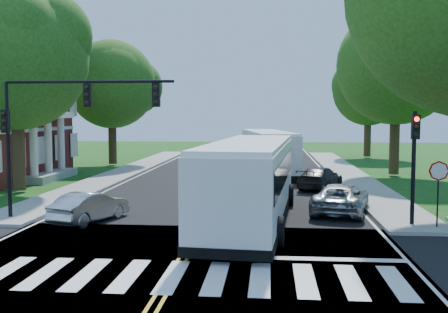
# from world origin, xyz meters

# --- Properties ---
(ground) EXTENTS (140.00, 140.00, 0.00)m
(ground) POSITION_xyz_m (0.00, 0.00, 0.00)
(ground) COLOR #174411
(ground) RESTS_ON ground
(road) EXTENTS (14.00, 96.00, 0.01)m
(road) POSITION_xyz_m (0.00, 18.00, 0.01)
(road) COLOR black
(road) RESTS_ON ground
(cross_road) EXTENTS (60.00, 12.00, 0.01)m
(cross_road) POSITION_xyz_m (0.00, 0.00, 0.01)
(cross_road) COLOR black
(cross_road) RESTS_ON ground
(center_line) EXTENTS (0.36, 70.00, 0.01)m
(center_line) POSITION_xyz_m (0.00, 22.00, 0.01)
(center_line) COLOR gold
(center_line) RESTS_ON road
(edge_line_w) EXTENTS (0.12, 70.00, 0.01)m
(edge_line_w) POSITION_xyz_m (-6.80, 22.00, 0.01)
(edge_line_w) COLOR silver
(edge_line_w) RESTS_ON road
(edge_line_e) EXTENTS (0.12, 70.00, 0.01)m
(edge_line_e) POSITION_xyz_m (6.80, 22.00, 0.01)
(edge_line_e) COLOR silver
(edge_line_e) RESTS_ON road
(crosswalk) EXTENTS (12.60, 3.00, 0.01)m
(crosswalk) POSITION_xyz_m (0.00, -0.50, 0.02)
(crosswalk) COLOR silver
(crosswalk) RESTS_ON road
(stop_bar) EXTENTS (6.60, 0.40, 0.01)m
(stop_bar) POSITION_xyz_m (3.50, 1.60, 0.02)
(stop_bar) COLOR silver
(stop_bar) RESTS_ON road
(sidewalk_nw) EXTENTS (2.60, 40.00, 0.15)m
(sidewalk_nw) POSITION_xyz_m (-8.30, 25.00, 0.07)
(sidewalk_nw) COLOR gray
(sidewalk_nw) RESTS_ON ground
(sidewalk_ne) EXTENTS (2.60, 40.00, 0.15)m
(sidewalk_ne) POSITION_xyz_m (8.30, 25.00, 0.07)
(sidewalk_ne) COLOR gray
(sidewalk_ne) RESTS_ON ground
(tree_west_near) EXTENTS (8.00, 8.00, 11.40)m
(tree_west_near) POSITION_xyz_m (-11.50, 14.00, 7.53)
(tree_west_near) COLOR black
(tree_west_near) RESTS_ON ground
(tree_west_far) EXTENTS (7.60, 7.60, 10.67)m
(tree_west_far) POSITION_xyz_m (-11.00, 30.00, 7.00)
(tree_west_far) COLOR black
(tree_west_far) RESTS_ON ground
(tree_east_mid) EXTENTS (8.40, 8.40, 11.93)m
(tree_east_mid) POSITION_xyz_m (11.50, 24.00, 7.86)
(tree_east_mid) COLOR black
(tree_east_mid) RESTS_ON ground
(tree_east_far) EXTENTS (7.20, 7.20, 10.34)m
(tree_east_far) POSITION_xyz_m (12.50, 40.00, 6.86)
(tree_east_far) COLOR black
(tree_east_far) RESTS_ON ground
(signal_nw) EXTENTS (7.15, 0.46, 5.66)m
(signal_nw) POSITION_xyz_m (-5.86, 6.43, 4.38)
(signal_nw) COLOR black
(signal_nw) RESTS_ON ground
(signal_ne) EXTENTS (0.30, 0.46, 4.40)m
(signal_ne) POSITION_xyz_m (8.20, 6.44, 2.96)
(signal_ne) COLOR black
(signal_ne) RESTS_ON ground
(stop_sign) EXTENTS (0.76, 0.08, 2.53)m
(stop_sign) POSITION_xyz_m (9.00, 5.98, 2.03)
(stop_sign) COLOR black
(stop_sign) RESTS_ON ground
(bus_lead) EXTENTS (3.88, 13.06, 3.34)m
(bus_lead) POSITION_xyz_m (1.86, 6.95, 1.77)
(bus_lead) COLOR white
(bus_lead) RESTS_ON road
(bus_follow) EXTENTS (4.55, 12.48, 3.16)m
(bus_follow) POSITION_xyz_m (2.46, 24.95, 1.68)
(bus_follow) COLOR white
(bus_follow) RESTS_ON road
(hatchback) EXTENTS (2.51, 4.00, 1.24)m
(hatchback) POSITION_xyz_m (-4.74, 6.44, 0.63)
(hatchback) COLOR silver
(hatchback) RESTS_ON road
(suv) EXTENTS (3.29, 5.15, 1.32)m
(suv) POSITION_xyz_m (5.82, 9.31, 0.67)
(suv) COLOR #A5A8AC
(suv) RESTS_ON road
(dark_sedan) EXTENTS (3.34, 4.85, 1.30)m
(dark_sedan) POSITION_xyz_m (5.61, 17.00, 0.66)
(dark_sedan) COLOR black
(dark_sedan) RESTS_ON road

